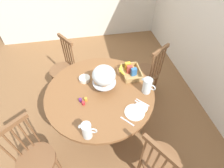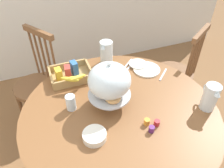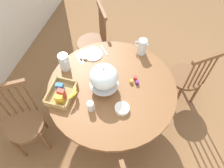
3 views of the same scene
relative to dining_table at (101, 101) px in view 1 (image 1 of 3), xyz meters
name	(u,v)px [view 1 (image 1 of 3)]	position (x,y,z in m)	size (l,w,h in m)	color
ground_plane	(92,119)	(-0.10, -0.14, -0.55)	(10.00, 10.00, 0.00)	brown
dining_table	(101,101)	(0.00, 0.00, 0.00)	(1.31, 1.31, 0.74)	brown
windsor_chair_near_window	(64,70)	(-0.82, -0.49, -0.10)	(0.46, 0.46, 0.97)	brown
windsor_chair_by_cabinet	(35,159)	(0.56, -0.78, -0.10)	(0.46, 0.47, 0.97)	brown
windsor_chair_facing_door	(159,161)	(0.82, 0.49, -0.10)	(0.46, 0.46, 0.97)	brown
windsor_chair_far_side	(147,73)	(-0.50, 0.81, -0.10)	(0.46, 0.46, 0.97)	brown
pastry_stand_with_dome	(104,76)	(-0.05, 0.06, 0.39)	(0.28, 0.28, 0.34)	silver
orange_juice_pitcher	(87,131)	(0.54, -0.19, 0.28)	(0.10, 0.18, 0.19)	silver
milk_pitcher	(147,86)	(0.10, 0.55, 0.28)	(0.15, 0.15, 0.20)	silver
cereal_basket	(130,71)	(-0.23, 0.43, 0.24)	(0.32, 0.30, 0.12)	tan
china_plate_large	(135,112)	(0.37, 0.33, 0.20)	(0.22, 0.22, 0.01)	white
china_plate_small	(141,108)	(0.33, 0.41, 0.21)	(0.15, 0.15, 0.01)	white
cereal_bowl	(85,79)	(-0.23, -0.16, 0.21)	(0.14, 0.14, 0.04)	white
drinking_glass	(106,70)	(-0.30, 0.12, 0.25)	(0.06, 0.06, 0.11)	silver
jam_jar_strawberry	(83,103)	(0.16, -0.20, 0.21)	(0.04, 0.04, 0.04)	#B7282D
jam_jar_apricot	(86,99)	(0.11, -0.17, 0.21)	(0.04, 0.04, 0.04)	orange
jam_jar_grape	(80,100)	(0.11, -0.23, 0.21)	(0.04, 0.04, 0.04)	#5B2366
table_knife	(141,104)	(0.28, 0.43, 0.19)	(0.17, 0.01, 0.01)	silver
dinner_fork	(143,102)	(0.26, 0.46, 0.19)	(0.17, 0.01, 0.01)	silver
soup_spoon	(127,121)	(0.46, 0.22, 0.19)	(0.17, 0.01, 0.01)	silver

